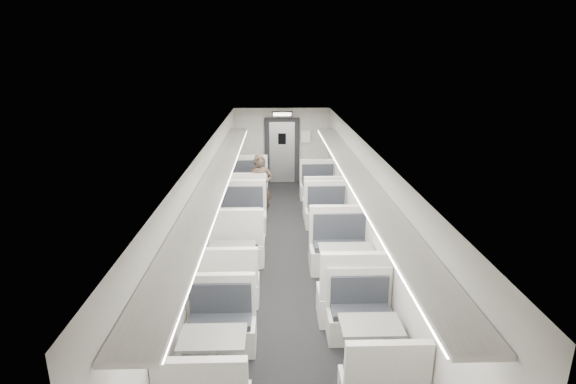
{
  "coord_description": "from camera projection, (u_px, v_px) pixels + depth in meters",
  "views": [
    {
      "loc": [
        -0.21,
        -8.15,
        3.99
      ],
      "look_at": [
        0.06,
        1.43,
        1.05
      ],
      "focal_mm": 28.0,
      "sensor_mm": 36.0,
      "label": 1
    }
  ],
  "objects": [
    {
      "name": "luggage_rack_left",
      "position": [
        218.0,
        175.0,
        8.08
      ],
      "size": [
        0.46,
        10.4,
        0.09
      ],
      "color": "silver",
      "rests_on": "room"
    },
    {
      "name": "booth_left_b",
      "position": [
        240.0,
        229.0,
        9.68
      ],
      "size": [
        1.1,
        2.24,
        1.2
      ],
      "color": "silver",
      "rests_on": "room"
    },
    {
      "name": "exit_sign",
      "position": [
        282.0,
        114.0,
        13.5
      ],
      "size": [
        0.62,
        0.12,
        0.16
      ],
      "color": "black",
      "rests_on": "room"
    },
    {
      "name": "window_d",
      "position": [
        172.0,
        281.0,
        5.47
      ],
      "size": [
        0.02,
        1.18,
        0.84
      ],
      "primitive_type": "cube",
      "color": "black",
      "rests_on": "room"
    },
    {
      "name": "booth_right_b",
      "position": [
        330.0,
        223.0,
        10.09
      ],
      "size": [
        1.01,
        2.05,
        1.1
      ],
      "color": "silver",
      "rests_on": "room"
    },
    {
      "name": "booth_left_d",
      "position": [
        214.0,
        360.0,
        5.59
      ],
      "size": [
        0.98,
        1.99,
        1.06
      ],
      "color": "silver",
      "rests_on": "room"
    },
    {
      "name": "vestibule_door",
      "position": [
        282.0,
        151.0,
        14.33
      ],
      "size": [
        1.1,
        0.13,
        2.1
      ],
      "color": "black",
      "rests_on": "room"
    },
    {
      "name": "booth_right_a",
      "position": [
        320.0,
        194.0,
        12.21
      ],
      "size": [
        1.02,
        2.07,
        1.11
      ],
      "color": "silver",
      "rests_on": "room"
    },
    {
      "name": "wall_notice",
      "position": [
        306.0,
        137.0,
        14.2
      ],
      "size": [
        0.32,
        0.02,
        0.4
      ],
      "primitive_type": "cube",
      "color": "white",
      "rests_on": "room"
    },
    {
      "name": "booth_right_c",
      "position": [
        346.0,
        270.0,
        7.78
      ],
      "size": [
        1.13,
        2.3,
        1.23
      ],
      "color": "silver",
      "rests_on": "room"
    },
    {
      "name": "window_c",
      "position": [
        200.0,
        218.0,
        7.57
      ],
      "size": [
        0.02,
        1.18,
        0.84
      ],
      "primitive_type": "cube",
      "color": "black",
      "rests_on": "room"
    },
    {
      "name": "booth_left_c",
      "position": [
        233.0,
        263.0,
        8.16
      ],
      "size": [
        0.99,
        2.0,
        1.07
      ],
      "color": "silver",
      "rests_on": "room"
    },
    {
      "name": "luggage_rack_right",
      "position": [
        356.0,
        174.0,
        8.15
      ],
      "size": [
        0.46,
        10.4,
        0.09
      ],
      "color": "silver",
      "rests_on": "room"
    },
    {
      "name": "window_a",
      "position": [
        227.0,
        160.0,
        11.78
      ],
      "size": [
        0.02,
        1.18,
        0.84
      ],
      "primitive_type": "cube",
      "color": "black",
      "rests_on": "room"
    },
    {
      "name": "room",
      "position": [
        287.0,
        206.0,
        8.61
      ],
      "size": [
        3.24,
        12.24,
        2.64
      ],
      "color": "black",
      "rests_on": "ground"
    },
    {
      "name": "booth_left_a",
      "position": [
        247.0,
        192.0,
        12.26
      ],
      "size": [
        1.1,
        2.24,
        1.2
      ],
      "color": "silver",
      "rests_on": "room"
    },
    {
      "name": "booth_right_d",
      "position": [
        370.0,
        346.0,
        5.87
      ],
      "size": [
        0.95,
        1.94,
        1.04
      ],
      "color": "silver",
      "rests_on": "room"
    },
    {
      "name": "passenger",
      "position": [
        260.0,
        187.0,
        11.19
      ],
      "size": [
        0.61,
        0.41,
        1.66
      ],
      "primitive_type": "imported",
      "rotation": [
        0.0,
        0.0,
        -0.01
      ],
      "color": "black",
      "rests_on": "room"
    },
    {
      "name": "window_b",
      "position": [
        217.0,
        183.0,
        9.68
      ],
      "size": [
        0.02,
        1.18,
        0.84
      ],
      "primitive_type": "cube",
      "color": "black",
      "rests_on": "room"
    }
  ]
}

